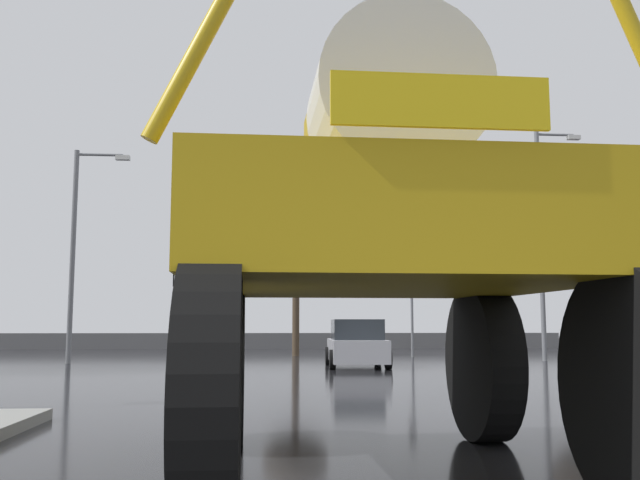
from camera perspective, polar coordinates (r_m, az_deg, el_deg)
ground_plane at (r=19.77m, az=-1.00°, el=-10.78°), size 120.00×120.00×0.00m
oversize_sprayer at (r=6.54m, az=5.21°, el=-0.73°), size 3.88×5.19×4.06m
sedan_ahead at (r=23.01m, az=2.97°, el=-8.45°), size 2.01×4.17×1.52m
traffic_signal_near_right at (r=13.33m, az=20.19°, el=-1.54°), size 0.24×0.54×3.40m
traffic_signal_far_left at (r=30.65m, az=7.37°, el=-4.29°), size 0.24×0.55×3.72m
traffic_signal_far_right at (r=30.23m, az=-11.60°, el=-3.93°), size 0.24×0.55×3.89m
streetlight_far_left at (r=26.70m, az=-19.02°, el=-0.18°), size 1.99×0.24×7.67m
streetlight_far_right at (r=28.45m, az=17.62°, el=0.63°), size 1.84×0.24×8.92m
bare_tree_right at (r=29.05m, az=20.95°, el=-0.22°), size 3.61×3.61×6.07m
bare_tree_far_center at (r=31.56m, az=-1.95°, el=-1.04°), size 2.90×2.90×5.85m
roadside_barrier at (r=41.17m, az=-2.84°, el=-8.16°), size 32.58×0.24×0.90m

